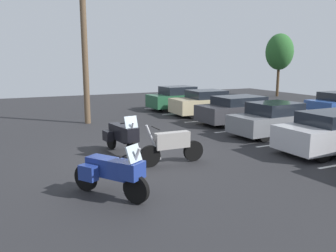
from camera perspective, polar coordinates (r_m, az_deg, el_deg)
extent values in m
cube|color=#262628|center=(11.97, -5.14, -5.28)|extent=(44.00, 44.00, 0.10)
cylinder|color=black|center=(11.59, -5.89, -3.95)|extent=(0.65, 0.21, 0.64)
cylinder|color=black|center=(13.06, -9.30, -2.35)|extent=(0.65, 0.21, 0.64)
cube|color=black|center=(12.22, -7.75, -1.07)|extent=(1.30, 0.54, 0.53)
cylinder|color=#B2B2B7|center=(11.60, -6.21, -1.87)|extent=(0.51, 0.14, 1.11)
cylinder|color=black|center=(11.57, -6.44, 0.55)|extent=(0.13, 0.62, 0.04)
cube|color=black|center=(11.56, -6.17, -1.45)|extent=(0.50, 0.50, 0.48)
cube|color=#B2C1CC|center=(11.43, -6.10, 0.63)|extent=(0.22, 0.46, 0.39)
cube|color=black|center=(12.72, -7.18, -1.26)|extent=(0.47, 0.30, 0.36)
cube|color=black|center=(12.46, -9.82, -1.59)|extent=(0.47, 0.30, 0.36)
cylinder|color=black|center=(10.74, -3.00, -4.98)|extent=(0.12, 0.68, 0.68)
cylinder|color=black|center=(11.38, 4.17, -4.09)|extent=(0.12, 0.68, 0.68)
cube|color=gray|center=(10.93, 0.69, -2.34)|extent=(0.30, 1.15, 0.51)
cylinder|color=#B2B2B7|center=(10.68, -2.42, -2.73)|extent=(0.07, 0.52, 1.14)
cylinder|color=black|center=(10.62, -2.04, -0.34)|extent=(0.62, 0.04, 0.04)
cylinder|color=black|center=(8.12, -5.25, -10.29)|extent=(0.63, 0.48, 0.68)
cylinder|color=black|center=(9.08, -13.33, -8.24)|extent=(0.63, 0.48, 0.68)
cube|color=navy|center=(8.45, -9.61, -6.69)|extent=(1.20, 0.99, 0.44)
cylinder|color=#B2B2B7|center=(8.05, -6.00, -7.32)|extent=(0.47, 0.35, 1.14)
cylinder|color=black|center=(7.99, -6.51, -4.66)|extent=(0.38, 0.53, 0.04)
cube|color=navy|center=(8.03, -5.89, -7.20)|extent=(0.64, 0.65, 0.39)
cube|color=#B2C1CC|center=(7.89, -5.65, -4.53)|extent=(0.38, 0.45, 0.39)
cube|color=navy|center=(8.95, -9.89, -6.37)|extent=(0.50, 0.45, 0.36)
cube|color=navy|center=(8.47, -12.93, -7.48)|extent=(0.50, 0.45, 0.36)
cube|color=silver|center=(24.63, 1.31, 3.19)|extent=(0.12, 4.75, 0.01)
cube|color=silver|center=(22.07, 4.67, 2.27)|extent=(0.12, 4.75, 0.01)
cube|color=silver|center=(19.61, 8.90, 1.11)|extent=(0.12, 4.75, 0.01)
cube|color=silver|center=(17.30, 14.28, -0.38)|extent=(0.12, 4.75, 0.01)
cube|color=silver|center=(15.21, 21.24, -2.31)|extent=(0.12, 4.75, 0.01)
cube|color=#235638|center=(23.23, 2.22, 4.28)|extent=(2.06, 4.57, 0.81)
cube|color=black|center=(23.01, 1.59, 5.88)|extent=(1.77, 2.15, 0.51)
cylinder|color=black|center=(24.70, 4.33, 3.99)|extent=(0.26, 0.70, 0.69)
cylinder|color=black|center=(23.45, 6.36, 3.59)|extent=(0.26, 0.70, 0.69)
cylinder|color=black|center=(23.20, -1.98, 3.58)|extent=(0.26, 0.70, 0.69)
cylinder|color=black|center=(21.86, -0.19, 3.14)|extent=(0.26, 0.70, 0.69)
cube|color=#C1B289|center=(21.01, 6.98, 3.50)|extent=(1.99, 4.74, 0.82)
cube|color=black|center=(20.79, 6.30, 5.22)|extent=(1.80, 2.01, 0.46)
cylinder|color=black|center=(22.60, 9.36, 3.19)|extent=(0.23, 0.65, 0.65)
cylinder|color=black|center=(21.25, 11.84, 2.63)|extent=(0.23, 0.65, 0.65)
cylinder|color=black|center=(21.01, 2.03, 2.76)|extent=(0.23, 0.65, 0.65)
cylinder|color=black|center=(19.54, 4.20, 2.13)|extent=(0.23, 0.65, 0.65)
cube|color=#38383D|center=(18.54, 12.23, 2.33)|extent=(2.06, 4.97, 0.78)
cube|color=black|center=(18.28, 11.57, 4.14)|extent=(1.81, 2.46, 0.42)
cylinder|color=black|center=(20.26, 14.40, 2.14)|extent=(0.25, 0.67, 0.66)
cylinder|color=black|center=(19.11, 17.59, 1.47)|extent=(0.25, 0.67, 0.66)
cylinder|color=black|center=(18.24, 6.54, 1.48)|extent=(0.25, 0.67, 0.66)
cylinder|color=black|center=(16.95, 9.56, 0.69)|extent=(0.25, 0.67, 0.66)
cube|color=slate|center=(16.03, 17.46, 0.64)|extent=(2.06, 4.49, 0.74)
cube|color=black|center=(15.80, 17.11, 2.80)|extent=(1.75, 2.10, 0.50)
cylinder|color=black|center=(17.65, 19.00, 0.59)|extent=(0.26, 0.64, 0.62)
cylinder|color=black|center=(16.70, 22.80, -0.22)|extent=(0.26, 0.64, 0.62)
cylinder|color=black|center=(15.60, 11.63, -0.32)|extent=(0.26, 0.64, 0.62)
cylinder|color=black|center=(14.51, 15.47, -1.31)|extent=(0.26, 0.64, 0.62)
cube|color=#B7B7BC|center=(13.86, 25.88, -1.28)|extent=(1.84, 4.61, 0.81)
cube|color=black|center=(13.60, 25.56, 1.19)|extent=(1.66, 2.17, 0.43)
cylinder|color=black|center=(13.26, 19.03, -2.57)|extent=(0.23, 0.66, 0.66)
cylinder|color=black|center=(12.27, 23.98, -3.96)|extent=(0.23, 0.66, 0.66)
cylinder|color=black|center=(22.25, 22.81, 2.33)|extent=(0.23, 0.62, 0.62)
cylinder|color=brown|center=(18.40, -13.62, 14.66)|extent=(0.30, 0.30, 9.18)
cylinder|color=#4C3823|center=(33.20, 17.54, 6.72)|extent=(0.24, 0.24, 2.38)
ellipsoid|color=#285B28|center=(33.14, 17.81, 11.51)|extent=(2.43, 2.43, 3.18)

